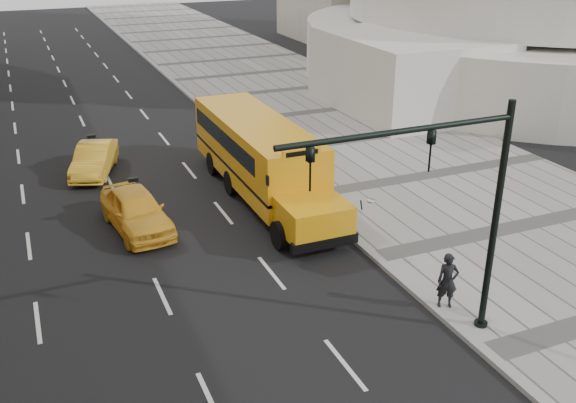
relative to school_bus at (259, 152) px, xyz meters
name	(u,v)px	position (x,y,z in m)	size (l,w,h in m)	color
ground	(158,224)	(-4.50, -1.33, -1.76)	(140.00, 140.00, 0.00)	black
sidewalk_museum	(431,176)	(7.50, -1.33, -1.69)	(12.00, 140.00, 0.15)	gray
curb_museum	(306,197)	(1.50, -1.33, -1.69)	(0.30, 140.00, 0.15)	gray
school_bus	(259,152)	(0.00, 0.00, 0.00)	(2.96, 11.56, 3.19)	orange
taxi_near	(136,210)	(-5.28, -1.49, -1.02)	(1.76, 4.38, 1.49)	yellow
taxi_far	(94,159)	(-5.91, 4.91, -1.10)	(1.40, 4.03, 1.33)	yellow
pedestrian	(448,281)	(1.78, -10.26, -0.80)	(0.60, 0.39, 1.64)	black
traffic_signal	(453,200)	(0.69, -11.44, 2.33)	(6.18, 0.36, 6.40)	black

